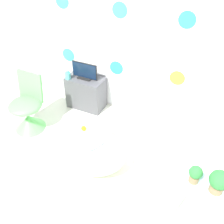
% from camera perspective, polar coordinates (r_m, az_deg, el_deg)
% --- Properties ---
extents(ground_plane, '(12.00, 12.00, 0.00)m').
position_cam_1_polar(ground_plane, '(3.14, -15.06, -19.94)').
color(ground_plane, silver).
extents(wall_back_dotted, '(4.69, 0.05, 2.60)m').
position_cam_1_polar(wall_back_dotted, '(3.69, 1.66, 17.75)').
color(wall_back_dotted, white).
rests_on(wall_back_dotted, ground_plane).
extents(rug, '(1.06, 0.71, 0.01)m').
position_cam_1_polar(rug, '(3.35, -7.23, -12.97)').
color(rug, silver).
rests_on(rug, ground_plane).
extents(bathtub, '(1.03, 0.68, 0.53)m').
position_cam_1_polar(bathtub, '(3.25, -5.87, -7.86)').
color(bathtub, white).
rests_on(bathtub, ground_plane).
extents(rubber_duck, '(0.06, 0.07, 0.07)m').
position_cam_1_polar(rubber_duck, '(3.06, -6.21, -3.52)').
color(rubber_duck, yellow).
rests_on(rubber_duck, bathtub).
extents(chair, '(0.47, 0.47, 0.85)m').
position_cam_1_polar(chair, '(3.92, -17.85, -0.15)').
color(chair, '#66C166').
rests_on(chair, ground_plane).
extents(tv_cabinet, '(0.58, 0.34, 0.52)m').
position_cam_1_polar(tv_cabinet, '(4.18, -5.66, 4.26)').
color(tv_cabinet, '#4C4C51').
rests_on(tv_cabinet, ground_plane).
extents(tv, '(0.41, 0.12, 0.26)m').
position_cam_1_polar(tv, '(3.99, -5.98, 8.71)').
color(tv, black).
rests_on(tv, tv_cabinet).
extents(vase, '(0.09, 0.09, 0.13)m').
position_cam_1_polar(vase, '(4.04, -9.60, 7.87)').
color(vase, '#51B2AD').
rests_on(vase, tv_cabinet).
extents(side_table, '(0.46, 0.31, 0.52)m').
position_cam_1_polar(side_table, '(2.81, 18.92, -16.18)').
color(side_table, '#99E0D8').
rests_on(side_table, ground_plane).
extents(potted_plant_left, '(0.13, 0.13, 0.20)m').
position_cam_1_polar(potted_plant_left, '(2.65, 17.70, -12.71)').
color(potted_plant_left, '#8C6B4C').
rests_on(potted_plant_left, side_table).
extents(potted_plant_right, '(0.19, 0.19, 0.26)m').
position_cam_1_polar(potted_plant_right, '(2.62, 22.26, -13.79)').
color(potted_plant_right, '#8C6B4C').
rests_on(potted_plant_right, side_table).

